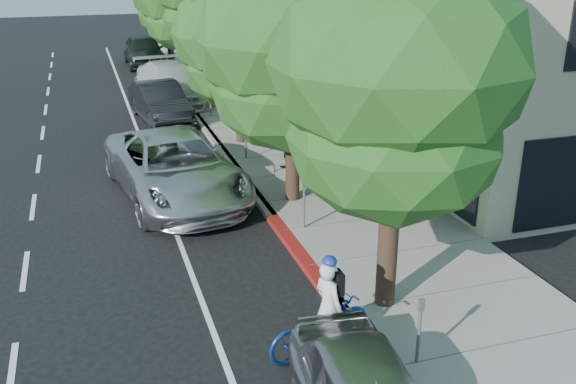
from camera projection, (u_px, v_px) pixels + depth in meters
name	position (u px, v px, depth m)	size (l,w,h in m)	color
ground	(310.00, 271.00, 14.64)	(120.00, 120.00, 0.00)	black
sidewalk	(295.00, 155.00, 22.37)	(4.60, 56.00, 0.15)	gray
curb	(230.00, 162.00, 21.71)	(0.30, 56.00, 0.15)	#9E998E
curb_red_segment	(296.00, 249.00, 15.50)	(0.32, 4.00, 0.15)	maroon
storefront_building	(370.00, 18.00, 32.09)	(10.00, 36.00, 7.00)	#C0B793
street_tree_0	(399.00, 69.00, 11.35)	(4.74, 4.74, 7.90)	black
street_tree_1	(293.00, 42.00, 16.79)	(5.27, 5.27, 7.61)	black
street_tree_2	(239.00, 36.00, 22.33)	(4.77, 4.77, 6.69)	black
cyclist	(328.00, 306.00, 11.52)	(0.65, 0.42, 1.77)	silver
bicycle	(320.00, 326.00, 11.52)	(0.74, 2.14, 1.12)	navy
silver_suv	(175.00, 167.00, 18.56)	(3.06, 6.65, 1.85)	silver
dark_sedan	(160.00, 102.00, 26.79)	(1.68, 4.82, 1.59)	black
white_pickup	(172.00, 83.00, 29.76)	(2.54, 6.26, 1.82)	silver
dark_suv_far	(144.00, 50.00, 38.85)	(2.19, 5.44, 1.85)	black
pedestrian	(287.00, 141.00, 20.69)	(0.85, 0.66, 1.74)	black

